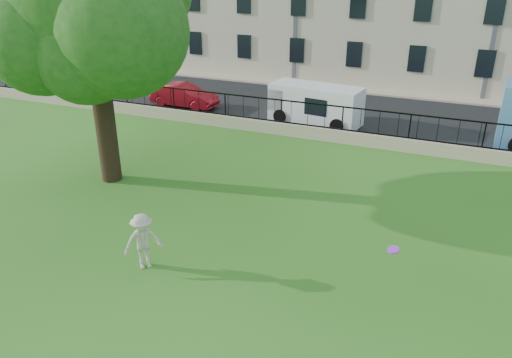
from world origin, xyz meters
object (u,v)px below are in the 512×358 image
at_px(red_sedan, 184,96).
at_px(white_van, 316,105).
at_px(man, 143,241).
at_px(tree, 88,6).
at_px(frisbee, 393,250).

height_order(red_sedan, white_van, white_van).
relative_size(man, red_sedan, 0.42).
height_order(tree, man, tree).
bearing_deg(tree, frisbee, -18.41).
xyz_separation_m(tree, frisbee, (11.31, -3.77, -4.74)).
xyz_separation_m(tree, man, (4.81, -4.63, -5.57)).
height_order(tree, red_sedan, tree).
bearing_deg(man, white_van, 41.28).
height_order(man, white_van, white_van).
bearing_deg(red_sedan, frisbee, -132.85).
bearing_deg(red_sedan, tree, -163.94).
distance_m(tree, frisbee, 12.83).
distance_m(frisbee, red_sedan, 19.50).
bearing_deg(man, frisbee, -39.14).
height_order(man, frisbee, frisbee).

